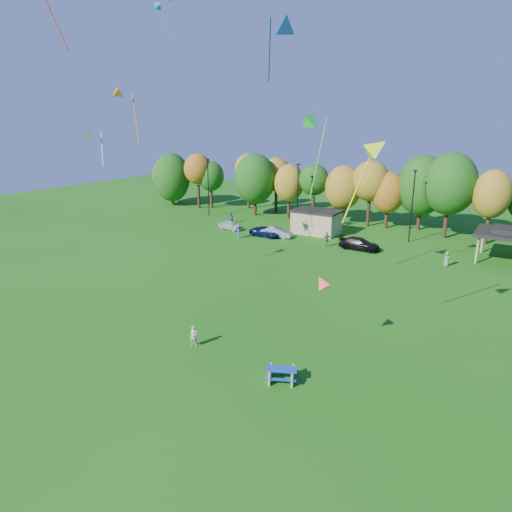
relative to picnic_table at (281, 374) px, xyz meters
The scene contains 21 objects.
ground 4.79m from the picnic_table, 141.64° to the right, with size 160.00×160.00×0.00m, color #19600F.
tree_line 43.17m from the picnic_table, 96.39° to the left, with size 93.57×10.55×11.15m.
lamp_posts 37.34m from the picnic_table, 92.69° to the left, with size 64.50×0.25×9.09m.
utility_building 37.66m from the picnic_table, 111.41° to the left, with size 6.30×4.30×3.25m.
picnic_table is the anchor object (origin of this frame).
kite_flyer 7.24m from the picnic_table, behind, with size 0.55×0.36×1.51m, color #C8AF96.
car_a 39.53m from the picnic_table, 129.28° to the left, with size 1.49×3.71×1.27m, color silver.
car_b 34.70m from the picnic_table, 119.81° to the left, with size 1.45×4.16×1.37m, color #9B9CA0.
car_c 35.24m from the picnic_table, 122.00° to the left, with size 2.09×4.53×1.26m, color #0B1343.
car_d 30.76m from the picnic_table, 101.00° to the left, with size 2.01×4.94×1.43m, color black.
far_person_0 29.12m from the picnic_table, 81.61° to the left, with size 0.78×0.51×1.60m, color gray.
far_person_1 43.88m from the picnic_table, 128.69° to the left, with size 0.76×0.59×1.57m, color #424A92.
far_person_2 31.03m from the picnic_table, 108.36° to the left, with size 1.07×0.45×1.83m, color olive.
far_person_3 34.61m from the picnic_table, 128.19° to the left, with size 1.17×0.67×1.81m, color #4D7AAB.
kite_2 29.83m from the picnic_table, 156.85° to the left, with size 2.95×2.18×5.35m.
kite_3 20.01m from the picnic_table, 109.77° to the left, with size 1.57×4.32×7.40m.
kite_5 22.80m from the picnic_table, 118.98° to the left, with size 2.26×2.82×4.66m.
kite_10 25.13m from the picnic_table, 167.56° to the left, with size 1.89×1.87×3.44m.
kite_11 6.31m from the picnic_table, 83.61° to the left, with size 1.44×1.21×1.25m.
kite_12 39.18m from the picnic_table, 144.63° to the left, with size 2.62×1.03×4.38m.
kite_14 14.13m from the picnic_table, 53.61° to the left, with size 3.05×2.36×5.45m.
Camera 1 is at (15.10, -18.24, 14.95)m, focal length 32.00 mm.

